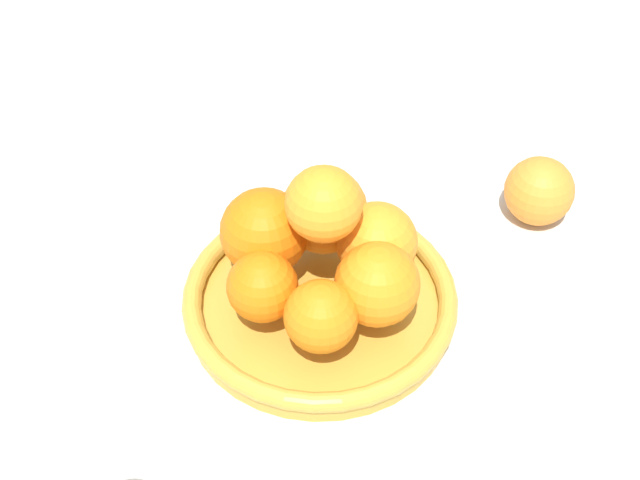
% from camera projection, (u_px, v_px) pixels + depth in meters
% --- Properties ---
extents(ground_plane, '(4.00, 4.00, 0.00)m').
position_uv_depth(ground_plane, '(320.00, 311.00, 0.85)').
color(ground_plane, beige).
extents(fruit_bowl, '(0.26, 0.26, 0.03)m').
position_uv_depth(fruit_bowl, '(320.00, 300.00, 0.84)').
color(fruit_bowl, gold).
rests_on(fruit_bowl, ground_plane).
extents(orange_pile, '(0.20, 0.18, 0.13)m').
position_uv_depth(orange_pile, '(322.00, 247.00, 0.81)').
color(orange_pile, orange).
rests_on(orange_pile, fruit_bowl).
extents(stray_orange, '(0.07, 0.07, 0.07)m').
position_uv_depth(stray_orange, '(539.00, 191.00, 0.92)').
color(stray_orange, orange).
rests_on(stray_orange, ground_plane).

